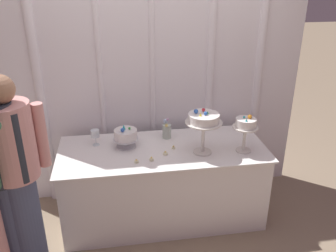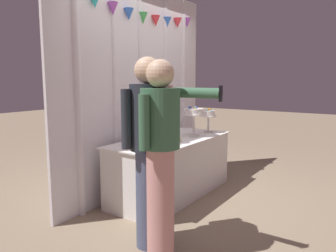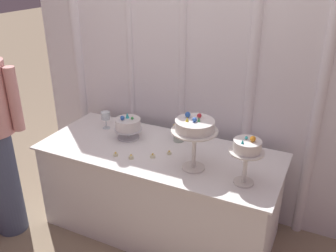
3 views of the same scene
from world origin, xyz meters
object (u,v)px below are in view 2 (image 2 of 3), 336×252
flower_vase (161,130)px  tealight_far_left (175,143)px  wine_glass (132,135)px  guest_man_dark_suit (148,144)px  cake_display_center (194,113)px  tealight_far_right (177,137)px  cake_display_rightmost (208,115)px  cake_table (172,167)px  tealight_near_left (180,141)px  guest_man_pink_jacket (154,147)px  tealight_near_right (180,139)px  guest_girl_blue_dress (161,151)px  cake_display_leftmost (151,133)px

flower_vase → tealight_far_left: 0.54m
wine_glass → guest_man_dark_suit: bearing=-130.9°
cake_display_center → tealight_far_right: (-0.24, 0.11, -0.30)m
cake_display_rightmost → tealight_far_right: 0.67m
cake_table → tealight_near_left: (-0.13, -0.20, 0.38)m
cake_display_rightmost → guest_man_pink_jacket: 1.87m
tealight_near_right → tealight_far_right: 0.13m
tealight_far_left → flower_vase: bearing=53.0°
cake_display_center → guest_girl_blue_dress: bearing=-159.1°
cake_display_leftmost → flower_vase: cake_display_leftmost is taller
wine_glass → tealight_near_left: wine_glass is taller
cake_table → tealight_far_right: bearing=-10.3°
tealight_far_right → guest_man_pink_jacket: size_ratio=0.02×
flower_vase → tealight_far_right: bearing=-83.6°
tealight_near_left → guest_girl_blue_dress: (-1.20, -0.56, 0.17)m
tealight_far_left → cake_display_center: bearing=8.5°
cake_table → tealight_near_left: bearing=-121.7°
cake_display_leftmost → tealight_far_left: size_ratio=5.91×
wine_glass → guest_girl_blue_dress: 1.18m
cake_table → tealight_near_left: tealight_near_left is taller
tealight_near_right → guest_man_dark_suit: 1.32m
tealight_far_right → cake_display_rightmost: bearing=-12.9°
tealight_near_left → tealight_far_right: bearing=40.2°
cake_display_center → tealight_near_left: bearing=-170.5°
cake_table → guest_girl_blue_dress: bearing=-150.1°
tealight_near_right → guest_man_dark_suit: guest_man_dark_suit is taller
guest_man_dark_suit → tealight_far_left: bearing=19.3°
cake_display_center → wine_glass: size_ratio=2.71×
tealight_near_right → guest_girl_blue_dress: 1.49m
tealight_far_left → guest_man_pink_jacket: (-0.87, -0.33, 0.14)m
guest_man_dark_suit → guest_girl_blue_dress: (-0.10, -0.21, -0.02)m
cake_display_rightmost → tealight_far_right: cake_display_rightmost is taller
tealight_near_left → tealight_near_right: tealight_near_left is taller
cake_table → cake_display_rightmost: 0.95m
cake_display_leftmost → tealight_near_left: (0.20, -0.29, -0.10)m
tealight_near_right → guest_girl_blue_dress: guest_girl_blue_dress is taller
flower_vase → guest_man_pink_jacket: 1.41m
tealight_far_right → guest_girl_blue_dress: size_ratio=0.02×
cake_display_center → guest_man_pink_jacket: (-1.46, -0.42, -0.15)m
flower_vase → tealight_far_left: bearing=-127.0°
cake_table → flower_vase: flower_vase is taller
tealight_far_left → tealight_near_left: 0.13m
cake_display_center → tealight_far_left: cake_display_center is taller
tealight_near_right → flower_vase: bearing=79.1°
tealight_near_right → tealight_far_left: bearing=-159.0°
cake_display_rightmost → flower_vase: cake_display_rightmost is taller
cake_table → tealight_far_right: (0.09, -0.02, 0.38)m
wine_glass → cake_display_rightmost: bearing=-13.9°
flower_vase → guest_man_pink_jacket: size_ratio=0.12×
cake_table → cake_display_rightmost: cake_display_rightmost is taller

